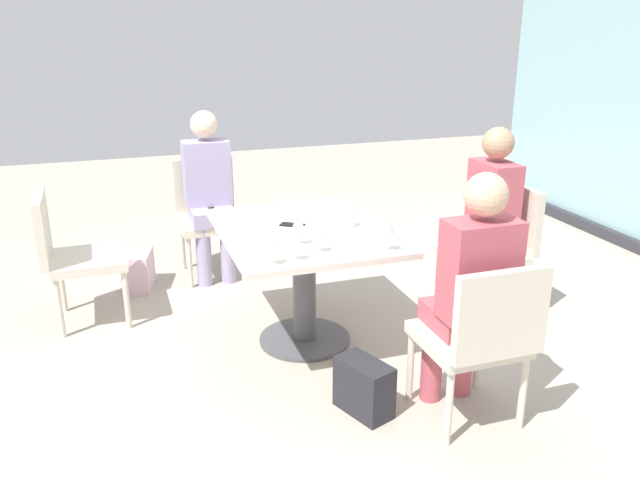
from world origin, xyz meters
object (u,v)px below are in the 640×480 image
object	(u,v)px
handbag_1	(364,387)
dining_table_main	(304,258)
chair_far_right	(480,334)
person_far_right	(471,285)
wine_glass_3	(270,240)
wine_glass_2	(298,222)
person_side_end	(209,188)
chair_side_end	(208,210)
chair_near_window	(496,243)
wine_glass_1	(389,227)
chair_front_left	(72,250)
wine_glass_4	(317,229)
wine_glass_0	(294,237)
coffee_cup	(349,219)
person_near_window	(484,215)
cell_phone_on_table	(292,225)
handbag_0	(140,270)

from	to	relation	value
handbag_1	dining_table_main	bearing A→B (deg)	163.14
dining_table_main	chair_far_right	world-z (taller)	chair_far_right
dining_table_main	person_far_right	size ratio (longest dim) A/B	0.93
person_far_right	wine_glass_3	world-z (taller)	person_far_right
wine_glass_2	person_side_end	bearing A→B (deg)	-171.11
handbag_1	chair_side_end	bearing A→B (deg)	169.74
chair_side_end	wine_glass_2	size ratio (longest dim) A/B	4.70
chair_near_window	person_side_end	bearing A→B (deg)	-126.92
wine_glass_1	chair_far_right	bearing A→B (deg)	19.61
chair_side_end	chair_far_right	world-z (taller)	same
dining_table_main	chair_near_window	size ratio (longest dim) A/B	1.35
chair_front_left	wine_glass_4	bearing A→B (deg)	48.09
person_far_right	handbag_1	xyz separation A→B (m)	(-0.16, -0.47, -0.56)
person_far_right	wine_glass_0	size ratio (longest dim) A/B	6.81
coffee_cup	person_far_right	bearing A→B (deg)	15.26
person_near_window	wine_glass_2	bearing A→B (deg)	-78.80
person_far_right	wine_glass_3	distance (m)	0.99
wine_glass_0	person_near_window	bearing A→B (deg)	109.00
wine_glass_3	chair_side_end	bearing A→B (deg)	-179.36
chair_far_right	wine_glass_0	world-z (taller)	wine_glass_0
person_far_right	coffee_cup	size ratio (longest dim) A/B	14.00
chair_front_left	cell_phone_on_table	xyz separation A→B (m)	(0.65, 1.28, 0.24)
cell_phone_on_table	handbag_0	world-z (taller)	cell_phone_on_table
wine_glass_3	handbag_0	distance (m)	1.91
wine_glass_0	coffee_cup	world-z (taller)	wine_glass_0
wine_glass_0	wine_glass_1	xyz separation A→B (m)	(0.01, 0.51, 0.00)
person_near_window	cell_phone_on_table	xyz separation A→B (m)	(-0.08, -1.26, 0.03)
person_far_right	coffee_cup	world-z (taller)	person_far_right
chair_near_window	person_near_window	world-z (taller)	person_near_window
person_far_right	handbag_0	xyz separation A→B (m)	(-2.16, -1.42, -0.56)
person_side_end	wine_glass_4	distance (m)	1.70
wine_glass_0	person_far_right	bearing A→B (deg)	55.42
chair_near_window	person_far_right	distance (m)	1.29
cell_phone_on_table	handbag_0	size ratio (longest dim) A/B	0.48
person_far_right	cell_phone_on_table	xyz separation A→B (m)	(-1.07, -0.57, 0.03)
chair_front_left	person_near_window	xyz separation A→B (m)	(0.73, 2.53, 0.20)
chair_far_right	person_side_end	world-z (taller)	person_side_end
chair_far_right	handbag_1	xyz separation A→B (m)	(-0.27, -0.47, -0.36)
cell_phone_on_table	handbag_1	world-z (taller)	cell_phone_on_table
person_side_end	handbag_1	size ratio (longest dim) A/B	4.20
wine_glass_3	cell_phone_on_table	bearing A→B (deg)	154.26
chair_far_right	wine_glass_3	size ratio (longest dim) A/B	4.70
person_side_end	chair_far_right	bearing A→B (deg)	20.36
chair_front_left	wine_glass_0	world-z (taller)	wine_glass_0
cell_phone_on_table	wine_glass_4	bearing A→B (deg)	34.28
dining_table_main	wine_glass_1	bearing A→B (deg)	31.86
person_side_end	person_far_right	size ratio (longest dim) A/B	1.00
dining_table_main	wine_glass_0	size ratio (longest dim) A/B	6.36
person_near_window	coffee_cup	distance (m)	0.95
chair_near_window	wine_glass_1	distance (m)	1.18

